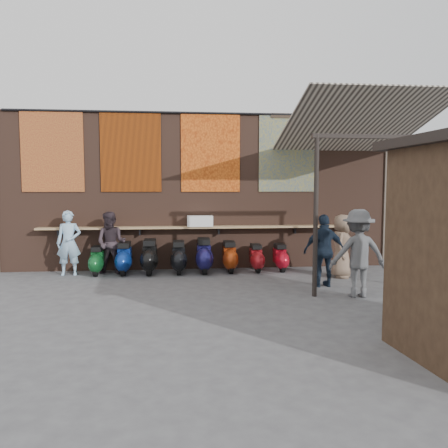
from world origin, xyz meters
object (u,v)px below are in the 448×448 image
(scooter_stool_3, at_px, (179,257))
(scooter_stool_0, at_px, (97,261))
(scooter_stool_7, at_px, (280,258))
(shopper_navy, at_px, (324,251))
(scooter_stool_4, at_px, (204,256))
(scooter_stool_1, at_px, (124,258))
(shelf_box, at_px, (200,221))
(diner_right, at_px, (111,243))
(shopper_tan, at_px, (342,246))
(scooter_stool_5, at_px, (230,257))
(scooter_stool_6, at_px, (256,258))
(shopper_grey, at_px, (358,253))
(diner_left, at_px, (69,243))
(scooter_stool_2, at_px, (150,257))

(scooter_stool_3, bearing_deg, scooter_stool_0, -179.85)
(scooter_stool_7, relative_size, shopper_navy, 0.46)
(scooter_stool_4, bearing_deg, scooter_stool_1, 179.80)
(shelf_box, height_order, scooter_stool_3, shelf_box)
(scooter_stool_0, xyz_separation_m, scooter_stool_7, (4.52, 0.04, -0.01))
(scooter_stool_4, relative_size, scooter_stool_7, 1.25)
(shelf_box, relative_size, scooter_stool_3, 0.78)
(shopper_navy, bearing_deg, scooter_stool_1, -25.83)
(scooter_stool_4, xyz_separation_m, shopper_navy, (2.46, -1.79, 0.35))
(scooter_stool_7, relative_size, diner_right, 0.47)
(diner_right, height_order, shopper_tan, diner_right)
(shelf_box, height_order, scooter_stool_5, shelf_box)
(scooter_stool_6, xyz_separation_m, shopper_navy, (1.14, -1.80, 0.43))
(scooter_stool_1, relative_size, shopper_grey, 0.48)
(shopper_tan, bearing_deg, shopper_grey, -163.51)
(scooter_stool_4, distance_m, diner_left, 3.27)
(scooter_stool_7, distance_m, shopper_navy, 1.95)
(scooter_stool_0, distance_m, diner_left, 0.79)
(scooter_stool_0, xyz_separation_m, shopper_tan, (5.76, -0.89, 0.40))
(scooter_stool_4, distance_m, diner_right, 2.28)
(scooter_stool_7, bearing_deg, scooter_stool_1, -179.57)
(scooter_stool_1, xyz_separation_m, diner_left, (-1.30, 0.00, 0.39))
(scooter_stool_1, xyz_separation_m, scooter_stool_4, (1.94, -0.01, 0.03))
(scooter_stool_0, bearing_deg, scooter_stool_7, 0.56)
(scooter_stool_1, bearing_deg, scooter_stool_5, 0.72)
(scooter_stool_2, xyz_separation_m, shopper_tan, (4.51, -0.90, 0.33))
(shopper_navy, bearing_deg, scooter_stool_5, -48.84)
(scooter_stool_0, bearing_deg, scooter_stool_5, 0.84)
(scooter_stool_3, bearing_deg, shelf_box, 30.22)
(shopper_grey, bearing_deg, scooter_stool_2, -31.07)
(scooter_stool_7, bearing_deg, shelf_box, 172.24)
(scooter_stool_4, relative_size, shopper_navy, 0.57)
(scooter_stool_3, distance_m, scooter_stool_5, 1.26)
(shelf_box, xyz_separation_m, shopper_tan, (3.26, -1.21, -0.52))
(scooter_stool_2, height_order, scooter_stool_3, scooter_stool_2)
(shelf_box, relative_size, shopper_tan, 0.43)
(shopper_navy, bearing_deg, scooter_stool_2, -28.93)
(shopper_grey, bearing_deg, shopper_navy, -66.19)
(scooter_stool_4, distance_m, scooter_stool_6, 1.32)
(scooter_stool_2, distance_m, scooter_stool_4, 1.33)
(scooter_stool_4, bearing_deg, scooter_stool_2, 179.94)
(scooter_stool_1, bearing_deg, scooter_stool_7, 0.43)
(scooter_stool_5, height_order, shopper_tan, shopper_tan)
(shopper_navy, bearing_deg, scooter_stool_6, -61.23)
(shopper_grey, bearing_deg, scooter_stool_6, -58.97)
(scooter_stool_4, distance_m, shopper_navy, 3.06)
(scooter_stool_1, height_order, shopper_grey, shopper_grey)
(scooter_stool_1, distance_m, scooter_stool_3, 1.32)
(shopper_grey, height_order, shopper_tan, shopper_grey)
(diner_left, bearing_deg, scooter_stool_6, -4.36)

